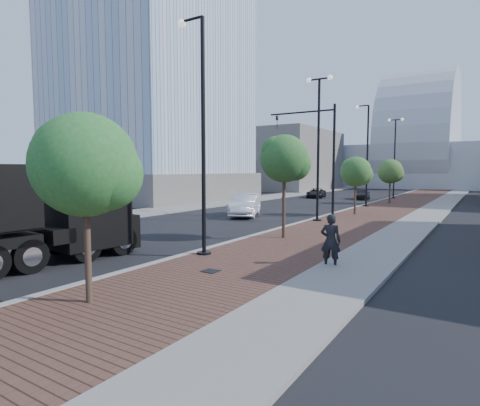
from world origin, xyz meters
The scene contains 22 objects.
sidewalk centered at (3.50, 40.00, 0.06)m, with size 7.00×140.00×0.12m, color #4C2D23.
concrete_strip centered at (6.20, 40.00, 0.07)m, with size 2.40×140.00×0.13m, color slate.
curb centered at (0.00, 40.00, 0.07)m, with size 0.30×140.00×0.14m, color gray.
west_sidewalk centered at (-13.00, 40.00, 0.06)m, with size 4.00×140.00×0.12m, color slate.
white_sedan centered at (-5.18, 22.49, 0.82)m, with size 1.74×4.99×1.64m, color silver.
dark_car_mid centered at (-7.90, 43.53, 0.57)m, with size 1.90×4.13×1.15m, color black.
dark_car_far centered at (-2.40, 43.79, 0.60)m, with size 1.68×4.14×1.20m, color black.
pedestrian centered at (5.38, 10.96, 0.95)m, with size 0.69×0.45×1.90m, color black.
streetlight_1 centered at (0.49, 10.00, 4.34)m, with size 1.44×0.56×9.21m.
streetlight_2 centered at (0.60, 22.00, 4.82)m, with size 1.72×0.56×9.28m.
streetlight_3 centered at (0.49, 34.00, 4.34)m, with size 1.44×0.56×9.21m.
streetlight_4 centered at (0.60, 46.00, 4.82)m, with size 1.72×0.56×9.28m.
traffic_mast centered at (-0.30, 25.00, 4.98)m, with size 5.09×0.20×8.00m.
tree_0 centered at (1.65, 4.02, 3.52)m, with size 2.56×2.54×4.80m.
tree_1 centered at (1.65, 15.02, 3.93)m, with size 2.35×2.30×5.10m.
tree_2 centered at (1.65, 27.02, 3.26)m, with size 2.29×2.23×4.39m.
tree_3 centered at (1.65, 39.02, 3.24)m, with size 2.46×2.42×4.46m.
tower_podium centered at (-24.00, 32.00, 1.50)m, with size 19.00×19.00×3.00m, color #615C57.
convention_center centered at (-2.00, 85.00, 6.00)m, with size 50.00×30.00×50.00m.
commercial_block_nw centered at (-20.00, 60.00, 5.00)m, with size 14.00×20.00×10.00m, color slate.
utility_cover_1 centered at (2.40, 8.00, 0.13)m, with size 0.50×0.50×0.02m, color black.
utility_cover_2 centered at (2.40, 19.00, 0.13)m, with size 0.50×0.50×0.02m, color black.
Camera 1 is at (9.91, -2.08, 3.41)m, focal length 29.44 mm.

